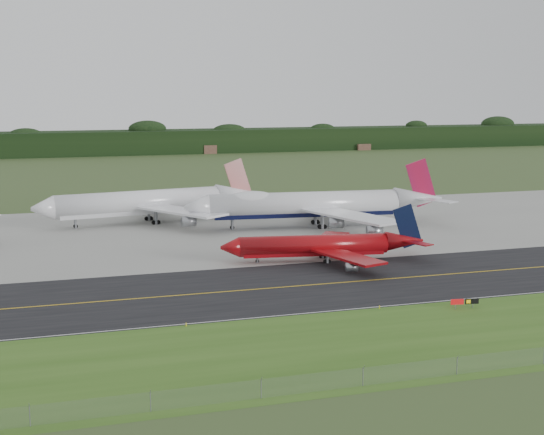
{
  "coord_description": "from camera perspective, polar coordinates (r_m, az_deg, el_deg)",
  "views": [
    {
      "loc": [
        -51.39,
        -122.93,
        33.24
      ],
      "look_at": [
        -7.62,
        22.0,
        7.51
      ],
      "focal_mm": 50.0,
      "sensor_mm": 36.0,
      "label": 1
    }
  ],
  "objects": [
    {
      "name": "taxiway_edge_line",
      "position": [
        120.17,
        9.3,
        -6.53
      ],
      "size": [
        400.0,
        0.25,
        0.0
      ],
      "primitive_type": "cube",
      "color": "silver",
      "rests_on": "taxiway"
    },
    {
      "name": "edge_marker_left",
      "position": [
        109.13,
        -6.48,
        -8.02
      ],
      "size": [
        0.16,
        0.16,
        0.5
      ],
      "primitive_type": "cylinder",
      "color": "yellow",
      "rests_on": "ground"
    },
    {
      "name": "taxiway_sign",
      "position": [
        120.48,
        14.3,
        -6.16
      ],
      "size": [
        4.43,
        0.84,
        1.49
      ],
      "color": "slate",
      "rests_on": "ground"
    },
    {
      "name": "taxiway_centreline",
      "position": [
        133.74,
        6.38,
        -4.79
      ],
      "size": [
        400.0,
        0.4,
        0.0
      ],
      "primitive_type": "cube",
      "color": "gold",
      "rests_on": "taxiway"
    },
    {
      "name": "jet_ba_747",
      "position": [
        184.47,
        3.14,
        1.0
      ],
      "size": [
        64.85,
        53.46,
        16.29
      ],
      "color": "silver",
      "rests_on": "ground"
    },
    {
      "name": "grass_verge",
      "position": [
        107.13,
        12.97,
        -8.68
      ],
      "size": [
        400.0,
        30.0,
        0.01
      ],
      "primitive_type": "cube",
      "color": "#345A1A",
      "rests_on": "ground"
    },
    {
      "name": "perimeter_fence",
      "position": [
        96.38,
        16.88,
        -10.27
      ],
      "size": [
        320.0,
        0.1,
        320.0
      ],
      "color": "slate",
      "rests_on": "ground"
    },
    {
      "name": "jet_star_tail",
      "position": [
        192.64,
        -9.1,
        1.12
      ],
      "size": [
        58.03,
        48.09,
        15.32
      ],
      "color": "white",
      "rests_on": "ground"
    },
    {
      "name": "horizon_treeline",
      "position": [
        400.97,
        -9.45,
        5.54
      ],
      "size": [
        700.0,
        25.0,
        12.0
      ],
      "color": "black",
      "rests_on": "ground"
    },
    {
      "name": "taxiway",
      "position": [
        133.75,
        6.38,
        -4.8
      ],
      "size": [
        400.0,
        32.0,
        0.02
      ],
      "primitive_type": "cube",
      "color": "black",
      "rests_on": "ground"
    },
    {
      "name": "edge_marker_center",
      "position": [
        117.89,
        8.1,
        -6.71
      ],
      "size": [
        0.16,
        0.16,
        0.5
      ],
      "primitive_type": "cylinder",
      "color": "yellow",
      "rests_on": "ground"
    },
    {
      "name": "ground",
      "position": [
        137.32,
        5.72,
        -4.41
      ],
      "size": [
        600.0,
        600.0,
        0.0
      ],
      "primitive_type": "plane",
      "color": "#3D5025",
      "rests_on": "ground"
    },
    {
      "name": "apron",
      "position": [
        184.38,
        -0.34,
        -0.74
      ],
      "size": [
        400.0,
        78.0,
        0.01
      ],
      "primitive_type": "cube",
      "color": "gray",
      "rests_on": "ground"
    },
    {
      "name": "jet_red_737",
      "position": [
        148.48,
        3.99,
        -2.12
      ],
      "size": [
        40.53,
        32.72,
        10.95
      ],
      "color": "maroon",
      "rests_on": "ground"
    }
  ]
}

